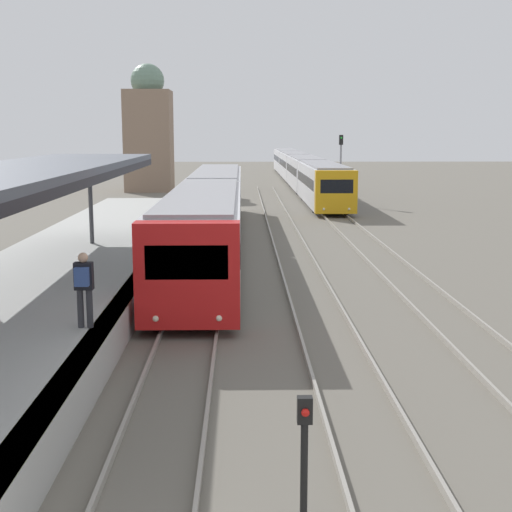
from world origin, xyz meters
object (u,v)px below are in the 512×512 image
at_px(train_near, 212,209).
at_px(signal_post_near, 304,445).
at_px(person_on_platform, 84,284).
at_px(signal_mast_far, 341,161).
at_px(train_far, 299,168).

bearing_deg(train_near, signal_post_near, -84.72).
relative_size(person_on_platform, signal_mast_far, 0.34).
bearing_deg(train_far, person_on_platform, -99.38).
relative_size(person_on_platform, train_far, 0.03).
relative_size(train_near, signal_mast_far, 6.05).
distance_m(train_near, signal_post_near, 23.65).
relative_size(person_on_platform, train_near, 0.06).
bearing_deg(signal_post_near, signal_mast_far, 81.55).
height_order(person_on_platform, train_far, train_far).
xyz_separation_m(train_near, signal_post_near, (2.18, -23.54, -0.61)).
distance_m(person_on_platform, train_far, 56.31).
height_order(person_on_platform, signal_mast_far, signal_mast_far).
relative_size(signal_post_near, signal_mast_far, 0.36).
bearing_deg(train_near, train_far, 79.50).
distance_m(train_near, train_far, 39.05).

